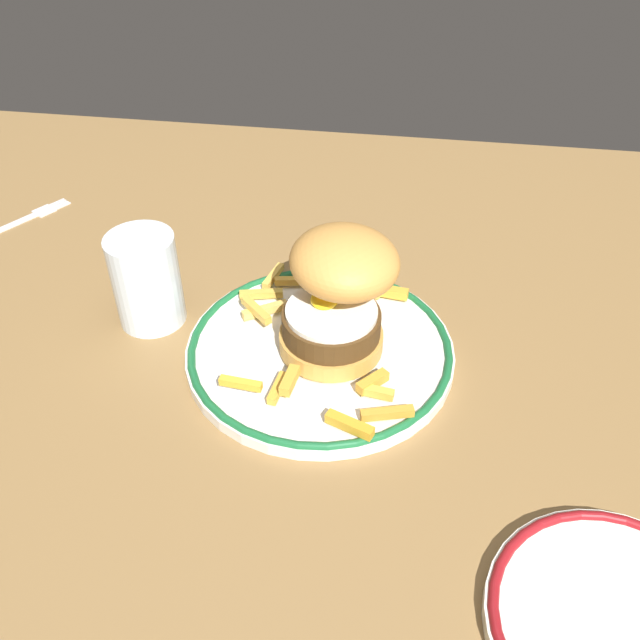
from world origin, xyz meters
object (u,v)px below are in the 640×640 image
(burger, at_px, (341,292))
(water_glass, at_px, (148,286))
(side_plate, at_px, (622,628))
(dinner_plate, at_px, (320,350))
(fork, at_px, (20,221))

(burger, relative_size, water_glass, 1.38)
(water_glass, height_order, side_plate, water_glass)
(dinner_plate, relative_size, fork, 2.03)
(water_glass, height_order, fork, water_glass)
(side_plate, height_order, fork, side_plate)
(dinner_plate, bearing_deg, fork, 155.23)
(water_glass, xyz_separation_m, fork, (-0.23, 0.16, -0.04))
(side_plate, distance_m, fork, 0.78)
(water_glass, bearing_deg, burger, -6.64)
(burger, height_order, fork, burger)
(burger, bearing_deg, side_plate, -48.60)
(water_glass, distance_m, side_plate, 0.50)
(water_glass, bearing_deg, side_plate, -33.16)
(fork, bearing_deg, burger, -22.82)
(burger, distance_m, side_plate, 0.34)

